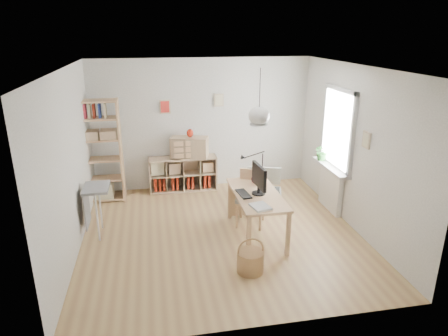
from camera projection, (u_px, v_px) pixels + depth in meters
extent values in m
plane|color=tan|center=(221.00, 234.00, 6.65)|extent=(4.50, 4.50, 0.00)
plane|color=white|center=(202.00, 124.00, 8.30)|extent=(4.50, 0.00, 4.50)
plane|color=white|center=(260.00, 221.00, 4.12)|extent=(4.50, 0.00, 4.50)
plane|color=white|center=(70.00, 165.00, 5.82)|extent=(0.00, 4.50, 4.50)
plane|color=white|center=(355.00, 149.00, 6.60)|extent=(0.00, 4.50, 4.50)
plane|color=white|center=(221.00, 67.00, 5.77)|extent=(4.50, 4.50, 0.00)
cylinder|color=black|center=(260.00, 92.00, 5.83)|extent=(0.01, 0.01, 0.68)
ellipsoid|color=white|center=(259.00, 116.00, 5.95)|extent=(0.32, 0.32, 0.27)
cube|color=white|center=(339.00, 129.00, 7.09)|extent=(0.03, 1.00, 1.30)
cube|color=silver|center=(352.00, 136.00, 6.58)|extent=(0.06, 0.08, 1.46)
cube|color=silver|center=(325.00, 122.00, 7.58)|extent=(0.06, 0.08, 1.46)
cube|color=silver|center=(341.00, 90.00, 6.86)|extent=(0.06, 1.16, 0.08)
cube|color=silver|center=(334.00, 166.00, 7.31)|extent=(0.06, 1.16, 0.08)
cube|color=white|center=(331.00, 189.00, 7.46)|extent=(0.10, 0.80, 0.80)
cube|color=silver|center=(330.00, 167.00, 7.31)|extent=(0.22, 1.20, 0.06)
cube|color=#DDB27F|center=(257.00, 194.00, 6.37)|extent=(0.70, 1.50, 0.04)
cube|color=#DDB27F|center=(249.00, 238.00, 5.79)|extent=(0.06, 0.06, 0.71)
cube|color=#DDB27F|center=(230.00, 200.00, 7.09)|extent=(0.06, 0.06, 0.71)
cube|color=#DDB27F|center=(288.00, 234.00, 5.89)|extent=(0.06, 0.06, 0.71)
cube|color=#DDB27F|center=(262.00, 197.00, 7.19)|extent=(0.06, 0.06, 0.71)
cube|color=tan|center=(184.00, 189.00, 8.46)|extent=(1.40, 0.38, 0.03)
cube|color=tan|center=(182.00, 158.00, 8.24)|extent=(1.40, 0.38, 0.03)
cube|color=tan|center=(150.00, 176.00, 8.23)|extent=(0.03, 0.38, 0.72)
cube|color=tan|center=(215.00, 172.00, 8.47)|extent=(0.03, 0.38, 0.72)
cube|color=tan|center=(182.00, 171.00, 8.52)|extent=(1.40, 0.02, 0.72)
cube|color=maroon|center=(155.00, 183.00, 8.33)|extent=(0.06, 0.26, 0.30)
cube|color=maroon|center=(160.00, 183.00, 8.34)|extent=(0.05, 0.26, 0.30)
cube|color=maroon|center=(164.00, 182.00, 8.35)|extent=(0.05, 0.26, 0.30)
cube|color=maroon|center=(173.00, 182.00, 8.39)|extent=(0.05, 0.26, 0.30)
cube|color=maroon|center=(177.00, 181.00, 8.40)|extent=(0.05, 0.26, 0.30)
cube|color=maroon|center=(188.00, 181.00, 8.44)|extent=(0.06, 0.26, 0.30)
cube|color=maroon|center=(192.00, 180.00, 8.46)|extent=(0.06, 0.26, 0.30)
cube|color=maroon|center=(204.00, 180.00, 8.50)|extent=(0.06, 0.26, 0.30)
cube|color=maroon|center=(208.00, 179.00, 8.52)|extent=(0.05, 0.26, 0.30)
cube|color=#DDB27F|center=(80.00, 153.00, 7.58)|extent=(0.04, 0.38, 2.00)
cube|color=#DDB27F|center=(121.00, 151.00, 7.71)|extent=(0.04, 0.38, 2.00)
cube|color=#DDB27F|center=(105.00, 197.00, 7.96)|extent=(0.76, 0.38, 0.03)
cube|color=#DDB27F|center=(103.00, 179.00, 7.83)|extent=(0.76, 0.38, 0.03)
cube|color=#DDB27F|center=(101.00, 159.00, 7.69)|extent=(0.76, 0.38, 0.03)
cube|color=#DDB27F|center=(99.00, 139.00, 7.56)|extent=(0.76, 0.38, 0.03)
cube|color=#DDB27F|center=(97.00, 119.00, 7.43)|extent=(0.76, 0.38, 0.03)
cube|color=#DDB27F|center=(95.00, 101.00, 7.32)|extent=(0.76, 0.38, 0.03)
cube|color=navy|center=(80.00, 111.00, 7.34)|extent=(0.04, 0.18, 0.26)
cube|color=maroon|center=(85.00, 111.00, 7.35)|extent=(0.04, 0.18, 0.26)
cube|color=beige|center=(90.00, 111.00, 7.36)|extent=(0.04, 0.18, 0.26)
cube|color=maroon|center=(94.00, 111.00, 7.38)|extent=(0.04, 0.18, 0.26)
cube|color=navy|center=(100.00, 111.00, 7.39)|extent=(0.04, 0.18, 0.26)
cube|color=beige|center=(105.00, 111.00, 7.41)|extent=(0.04, 0.18, 0.26)
cube|color=gray|center=(96.00, 188.00, 6.36)|extent=(0.40, 0.55, 0.04)
cylinder|color=white|center=(97.00, 218.00, 6.30)|extent=(0.03, 0.03, 0.82)
cylinder|color=white|center=(100.00, 206.00, 6.71)|extent=(0.03, 0.03, 0.82)
cube|color=gray|center=(87.00, 207.00, 6.44)|extent=(0.02, 0.50, 0.62)
cube|color=gray|center=(251.00, 198.00, 6.82)|extent=(0.61, 0.61, 0.07)
cube|color=#DDB27F|center=(237.00, 216.00, 6.77)|extent=(0.05, 0.05, 0.46)
cube|color=#DDB27F|center=(241.00, 206.00, 7.13)|extent=(0.05, 0.05, 0.46)
cube|color=#DDB27F|center=(260.00, 218.00, 6.69)|extent=(0.05, 0.05, 0.46)
cube|color=#DDB27F|center=(263.00, 208.00, 7.05)|extent=(0.05, 0.05, 0.46)
cube|color=#DDB27F|center=(253.00, 180.00, 6.94)|extent=(0.44, 0.22, 0.42)
cylinder|color=#A97A4C|center=(250.00, 262.00, 5.57)|extent=(0.38, 0.38, 0.31)
torus|color=#A97A4C|center=(251.00, 250.00, 5.51)|extent=(0.38, 0.04, 0.38)
cube|color=silver|center=(263.00, 206.00, 7.65)|extent=(0.76, 0.62, 0.02)
cube|color=silver|center=(247.00, 198.00, 7.63)|extent=(0.15, 0.44, 0.34)
cube|color=silver|center=(280.00, 199.00, 7.57)|extent=(0.15, 0.44, 0.34)
cube|color=silver|center=(263.00, 203.00, 7.40)|extent=(0.64, 0.20, 0.34)
cube|color=silver|center=(263.00, 194.00, 7.80)|extent=(0.64, 0.20, 0.34)
cube|color=silver|center=(264.00, 176.00, 7.88)|extent=(0.69, 0.39, 0.42)
sphere|color=yellow|center=(255.00, 196.00, 7.53)|extent=(0.15, 0.15, 0.15)
sphere|color=#1853AD|center=(269.00, 194.00, 7.62)|extent=(0.15, 0.15, 0.15)
sphere|color=red|center=(262.00, 195.00, 7.56)|extent=(0.15, 0.15, 0.15)
sphere|color=#2E7E37|center=(273.00, 197.00, 7.47)|extent=(0.15, 0.15, 0.15)
cylinder|color=black|center=(259.00, 193.00, 6.33)|extent=(0.22, 0.22, 0.02)
cylinder|color=black|center=(259.00, 190.00, 6.31)|extent=(0.05, 0.05, 0.10)
cube|color=black|center=(259.00, 176.00, 6.24)|extent=(0.09, 0.55, 0.36)
cube|color=black|center=(244.00, 194.00, 6.31)|extent=(0.20, 0.42, 0.02)
cylinder|color=black|center=(262.00, 177.00, 7.02)|extent=(0.06, 0.06, 0.04)
cylinder|color=black|center=(262.00, 165.00, 6.95)|extent=(0.02, 0.02, 0.42)
cone|color=black|center=(244.00, 158.00, 6.73)|extent=(0.10, 0.07, 0.10)
sphere|color=#470914|center=(256.00, 179.00, 6.71)|extent=(0.17, 0.17, 0.17)
cube|color=silver|center=(260.00, 207.00, 5.84)|extent=(0.30, 0.35, 0.03)
cube|color=tan|center=(189.00, 147.00, 8.19)|extent=(0.81, 0.55, 0.43)
ellipsoid|color=#991C0C|center=(190.00, 133.00, 8.09)|extent=(0.14, 0.14, 0.17)
imported|color=#245D23|center=(322.00, 152.00, 7.56)|extent=(0.30, 0.26, 0.33)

